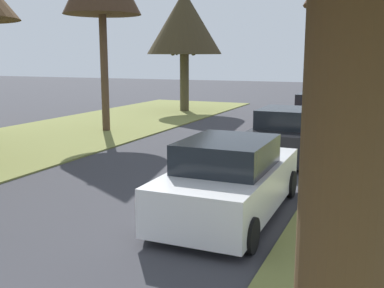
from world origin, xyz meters
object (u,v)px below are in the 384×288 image
object	(u,v)px
parked_sedan_black	(288,135)
parked_sedan_white	(230,180)
parked_sedan_red	(317,112)
stop_sign_far	(350,94)
street_tree_left_far	(184,23)

from	to	relation	value
parked_sedan_black	parked_sedan_white	bearing A→B (deg)	-89.20
parked_sedan_black	parked_sedan_red	size ratio (longest dim) A/B	1.00
stop_sign_far	parked_sedan_red	world-z (taller)	stop_sign_far
stop_sign_far	street_tree_left_far	bearing A→B (deg)	130.64
stop_sign_far	parked_sedan_white	world-z (taller)	stop_sign_far
stop_sign_far	street_tree_left_far	distance (m)	15.73
parked_sedan_black	street_tree_left_far	bearing A→B (deg)	128.83
parked_sedan_white	parked_sedan_black	xyz separation A→B (m)	(-0.08, 5.84, 0.00)
parked_sedan_black	parked_sedan_red	bearing A→B (deg)	90.36
street_tree_left_far	parked_sedan_white	distance (m)	18.50
parked_sedan_white	parked_sedan_black	world-z (taller)	same
parked_sedan_red	parked_sedan_black	bearing A→B (deg)	-89.64
street_tree_left_far	parked_sedan_white	bearing A→B (deg)	-62.71
stop_sign_far	street_tree_left_far	world-z (taller)	street_tree_left_far
parked_sedan_white	stop_sign_far	bearing A→B (deg)	66.69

